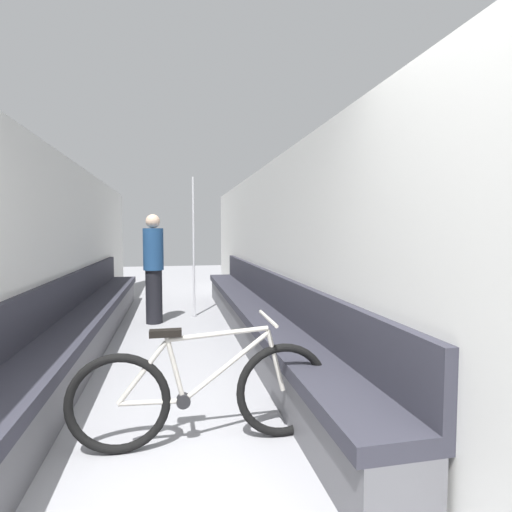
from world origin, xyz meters
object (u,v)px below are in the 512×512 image
bench_seat_row_left (86,325)px  passenger_standing (154,267)px  bench_seat_row_right (256,317)px  grab_pole_near (194,249)px  bicycle (204,393)px

bench_seat_row_left → passenger_standing: bearing=59.8°
bench_seat_row_left → bench_seat_row_right: bearing=0.0°
bench_seat_row_left → grab_pole_near: grab_pole_near is taller
bench_seat_row_left → bicycle: size_ratio=4.00×
grab_pole_near → passenger_standing: 0.76m
bench_seat_row_left → grab_pole_near: bearing=50.1°
bench_seat_row_left → grab_pole_near: (1.34, 1.61, 0.80)m
bench_seat_row_left → bicycle: (1.20, -2.37, 0.04)m
bench_seat_row_right → passenger_standing: bearing=136.5°
passenger_standing → bicycle: bearing=171.6°
bench_seat_row_left → passenger_standing: (0.72, 1.25, 0.55)m
bench_seat_row_left → bench_seat_row_right: same height
bench_seat_row_right → passenger_standing: 1.89m
passenger_standing → bench_seat_row_right: bearing=-149.4°
bench_seat_row_right → passenger_standing: (-1.31, 1.25, 0.55)m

